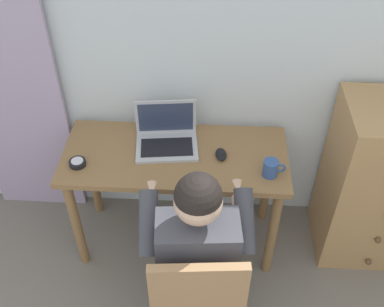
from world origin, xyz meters
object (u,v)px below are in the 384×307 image
coffee_mug (271,168)px  desk_clock (77,163)px  dresser (377,183)px  computer_mouse (221,154)px  chair (197,294)px  desk (175,169)px  laptop (166,137)px  person_seated (197,239)px

coffee_mug → desk_clock: bearing=179.0°
dresser → computer_mouse: dresser is taller
chair → dresser: bearing=36.9°
desk → chair: chair is taller
desk → laptop: (-0.05, 0.09, 0.17)m
laptop → computer_mouse: laptop is taller
computer_mouse → laptop: bearing=156.0°
desk_clock → coffee_mug: 1.03m
desk → coffee_mug: 0.56m
chair → person_seated: 0.26m
desk_clock → desk: bearing=12.7°
desk_clock → laptop: bearing=23.6°
dresser → computer_mouse: size_ratio=10.57×
chair → person_seated: person_seated is taller
desk → computer_mouse: 0.29m
desk → coffee_mug: size_ratio=10.37×
desk → computer_mouse: bearing=-1.2°
dresser → coffee_mug: size_ratio=8.81×
coffee_mug → chair: bearing=-121.4°
dresser → chair: bearing=-143.1°
desk_clock → coffee_mug: (1.03, -0.02, 0.03)m
coffee_mug → laptop: bearing=158.9°
dresser → computer_mouse: (-0.91, -0.05, 0.22)m
chair → computer_mouse: chair is taller
laptop → computer_mouse: (0.31, -0.09, -0.04)m
laptop → chair: bearing=-75.0°
desk → person_seated: (0.15, -0.53, 0.06)m
laptop → coffee_mug: size_ratio=3.05×
desk_clock → coffee_mug: coffee_mug is taller
chair → desk_clock: chair is taller
dresser → coffee_mug: bearing=-164.7°
dresser → chair: 1.26m
coffee_mug → person_seated: bearing=-132.8°
dresser → coffee_mug: (-0.65, -0.18, 0.26)m
chair → desk_clock: 0.93m
dresser → laptop: 1.25m
computer_mouse → desk_clock: bearing=-179.3°
dresser → person_seated: (-1.02, -0.57, 0.15)m
person_seated → computer_mouse: bearing=78.4°
dresser → laptop: bearing=178.1°
person_seated → coffee_mug: 0.55m
person_seated → laptop: 0.66m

